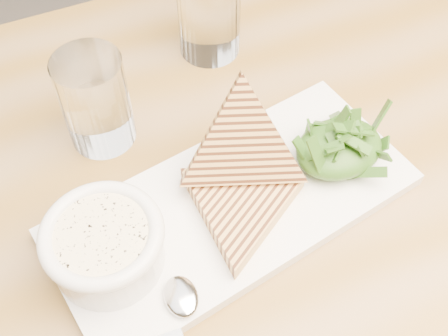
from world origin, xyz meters
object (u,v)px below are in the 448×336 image
platter (233,206)px  soup_bowl (107,249)px  glass_far (209,11)px  table_top (232,261)px  glass_near (95,101)px

platter → soup_bowl: size_ratio=3.56×
platter → soup_bowl: bearing=-179.1°
soup_bowl → glass_far: glass_far is taller
table_top → glass_far: 0.31m
glass_near → table_top: bearing=-74.0°
glass_far → table_top: bearing=-113.0°
table_top → glass_near: bearing=106.0°
table_top → glass_near: glass_near is taller
soup_bowl → glass_far: bearing=45.9°
soup_bowl → glass_far: size_ratio=0.89×
table_top → platter: bearing=60.1°
table_top → glass_far: glass_far is taller
table_top → soup_bowl: (-0.11, 0.04, 0.06)m
platter → soup_bowl: 0.14m
soup_bowl → glass_far: 0.33m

